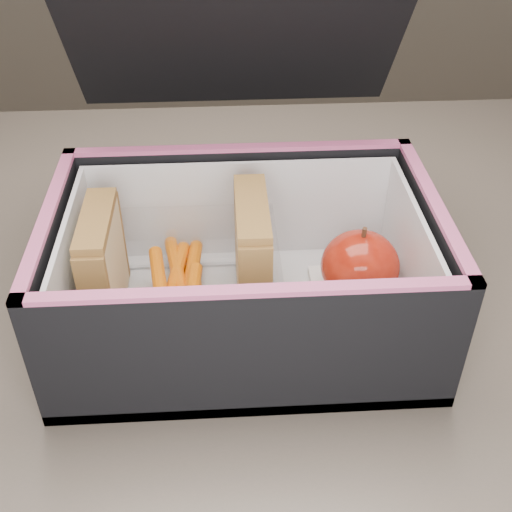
{
  "coord_description": "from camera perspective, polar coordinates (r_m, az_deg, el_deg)",
  "views": [
    {
      "loc": [
        0.02,
        -0.45,
        1.14
      ],
      "look_at": [
        0.05,
        -0.04,
        0.81
      ],
      "focal_mm": 45.0,
      "sensor_mm": 36.0,
      "label": 1
    }
  ],
  "objects": [
    {
      "name": "plastic_tub",
      "position": [
        0.54,
        -6.8,
        -1.93
      ],
      "size": [
        0.16,
        0.12,
        0.07
      ],
      "primitive_type": null,
      "color": "white",
      "rests_on": "lunch_bag"
    },
    {
      "name": "kitchen_table",
      "position": [
        0.66,
        -4.57,
        -8.96
      ],
      "size": [
        1.2,
        0.8,
        0.75
      ],
      "color": "brown",
      "rests_on": "ground"
    },
    {
      "name": "carrot_sticks",
      "position": [
        0.54,
        -6.75,
        -3.18
      ],
      "size": [
        0.05,
        0.15,
        0.03
      ],
      "color": "#D75600",
      "rests_on": "plastic_tub"
    },
    {
      "name": "sandwich_right",
      "position": [
        0.52,
        -0.34,
        -0.03
      ],
      "size": [
        0.03,
        0.09,
        0.1
      ],
      "color": "beige",
      "rests_on": "plastic_tub"
    },
    {
      "name": "paper_napkin",
      "position": [
        0.57,
        8.55,
        -3.26
      ],
      "size": [
        0.07,
        0.07,
        0.01
      ],
      "primitive_type": "cube",
      "rotation": [
        0.0,
        0.0,
        0.01
      ],
      "color": "white",
      "rests_on": "lunch_bag"
    },
    {
      "name": "lunch_bag",
      "position": [
        0.52,
        -1.07,
        -0.23
      ],
      "size": [
        0.3,
        0.32,
        0.28
      ],
      "color": "black",
      "rests_on": "kitchen_table"
    },
    {
      "name": "sandwich_left",
      "position": [
        0.53,
        -13.42,
        -0.77
      ],
      "size": [
        0.02,
        0.08,
        0.09
      ],
      "color": "beige",
      "rests_on": "plastic_tub"
    },
    {
      "name": "red_apple",
      "position": [
        0.54,
        9.23,
        -0.91
      ],
      "size": [
        0.07,
        0.07,
        0.07
      ],
      "rotation": [
        0.0,
        0.0,
        -0.13
      ],
      "color": "maroon",
      "rests_on": "paper_napkin"
    }
  ]
}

